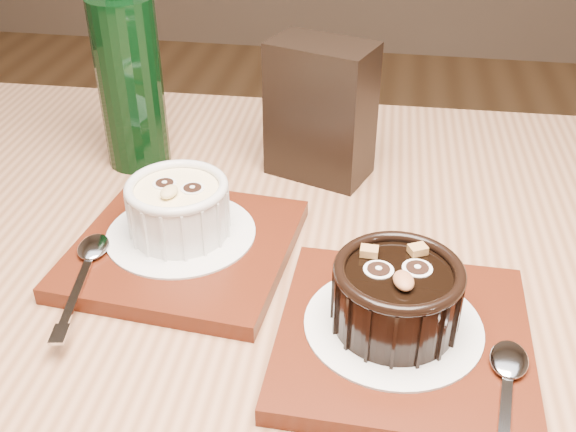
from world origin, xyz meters
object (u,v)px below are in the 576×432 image
Objects in this scene: table at (292,384)px; tray_left at (184,248)px; ramekin_white at (178,206)px; condiment_stand at (321,111)px; tray_right at (403,339)px; green_bottle at (130,77)px; ramekin_dark at (397,293)px.

tray_left is at bearing 154.60° from table.
ramekin_white is 0.63× the size of condiment_stand.
condiment_stand is at bearing 91.60° from table.
tray_left is at bearing 156.47° from tray_right.
tray_right is (0.09, -0.03, 0.10)m from table.
ramekin_white is at bearing -123.31° from condiment_stand.
condiment_stand is (0.10, 0.17, 0.06)m from tray_left.
ramekin_white is at bearing 154.44° from tray_right.
condiment_stand is at bearing 1.73° from green_bottle.
green_bottle is (-0.19, -0.01, 0.03)m from condiment_stand.
ramekin_dark is at bearing -23.11° from tray_left.
table is 6.76× the size of tray_right.
ramekin_white is 0.95× the size of ramekin_dark.
table is 0.14m from tray_right.
ramekin_white is 0.18m from green_bottle.
condiment_stand is at bearing 59.65° from tray_left.
tray_left is 0.73× the size of green_bottle.
condiment_stand is (-0.08, 0.24, 0.02)m from ramekin_dark.
tray_left is 0.04m from ramekin_white.
tray_right is 0.04m from ramekin_dark.
green_bottle is at bearing 126.79° from ramekin_dark.
table is 0.18m from ramekin_white.
condiment_stand reaches higher than tray_right.
ramekin_dark reaches higher than table.
tray_right is 0.27m from condiment_stand.
table is 0.27m from condiment_stand.
ramekin_white is 0.35× the size of green_bottle.
tray_left and tray_right have the same top height.
condiment_stand reaches higher than tray_left.
table is at bearing -25.40° from tray_left.
tray_left is 1.96× the size of ramekin_dark.
ramekin_white is (-0.11, 0.06, 0.13)m from table.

